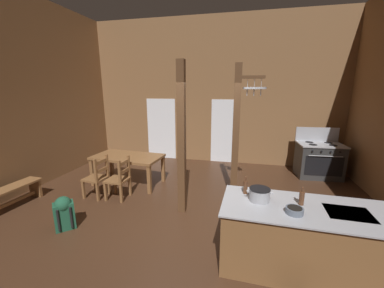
% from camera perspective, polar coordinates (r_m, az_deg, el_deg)
% --- Properties ---
extents(ground_plane, '(8.62, 8.53, 0.10)m').
position_cam_1_polar(ground_plane, '(4.53, -2.78, -19.26)').
color(ground_plane, '#422819').
extents(wall_back, '(8.62, 0.14, 4.54)m').
position_cam_1_polar(wall_back, '(7.67, 5.17, 12.45)').
color(wall_back, brown).
rests_on(wall_back, ground_plane).
extents(glazed_door_back_left, '(1.00, 0.01, 2.05)m').
position_cam_1_polar(glazed_door_back_left, '(8.15, -7.46, 3.65)').
color(glazed_door_back_left, white).
rests_on(glazed_door_back_left, ground_plane).
extents(glazed_panel_back_right, '(0.84, 0.01, 2.05)m').
position_cam_1_polar(glazed_panel_back_right, '(7.68, 7.80, 3.04)').
color(glazed_panel_back_right, white).
rests_on(glazed_panel_back_right, ground_plane).
extents(kitchen_island, '(2.19, 1.02, 0.90)m').
position_cam_1_polar(kitchen_island, '(3.67, 25.47, -20.09)').
color(kitchen_island, brown).
rests_on(kitchen_island, ground_plane).
extents(stove_range, '(1.20, 0.89, 1.32)m').
position_cam_1_polar(stove_range, '(7.33, 28.46, -3.36)').
color(stove_range, '#323232').
rests_on(stove_range, ground_plane).
extents(support_post_with_pot_rack, '(0.64, 0.23, 2.89)m').
position_cam_1_polar(support_post_with_pot_rack, '(5.02, 11.04, 3.60)').
color(support_post_with_pot_rack, brown).
rests_on(support_post_with_pot_rack, ground_plane).
extents(support_post_center, '(0.14, 0.14, 2.89)m').
position_cam_1_polar(support_post_center, '(4.37, -2.55, 0.84)').
color(support_post_center, brown).
rests_on(support_post_center, ground_plane).
extents(dining_table, '(1.76, 1.03, 0.74)m').
position_cam_1_polar(dining_table, '(6.14, -15.37, -3.56)').
color(dining_table, brown).
rests_on(dining_table, ground_plane).
extents(ladderback_chair_near_window, '(0.48, 0.48, 0.95)m').
position_cam_1_polar(ladderback_chair_near_window, '(5.68, -22.03, -7.61)').
color(ladderback_chair_near_window, brown).
rests_on(ladderback_chair_near_window, ground_plane).
extents(ladderback_chair_by_post, '(0.45, 0.45, 0.95)m').
position_cam_1_polar(ladderback_chair_by_post, '(5.43, -17.25, -8.16)').
color(ladderback_chair_by_post, brown).
rests_on(ladderback_chair_by_post, ground_plane).
extents(backpack, '(0.38, 0.39, 0.60)m').
position_cam_1_polar(backpack, '(4.76, -28.71, -14.28)').
color(backpack, '#1E5138').
rests_on(backpack, ground_plane).
extents(stockpot_on_counter, '(0.35, 0.28, 0.18)m').
position_cam_1_polar(stockpot_on_counter, '(3.39, 16.12, -11.73)').
color(stockpot_on_counter, '#A8AAB2').
rests_on(stockpot_on_counter, kitchen_island).
extents(mixing_bowl_on_counter, '(0.21, 0.21, 0.08)m').
position_cam_1_polar(mixing_bowl_on_counter, '(3.24, 23.68, -14.62)').
color(mixing_bowl_on_counter, slate).
rests_on(mixing_bowl_on_counter, kitchen_island).
extents(bottle_tall_on_counter, '(0.06, 0.06, 0.26)m').
position_cam_1_polar(bottle_tall_on_counter, '(3.54, 12.88, -10.12)').
color(bottle_tall_on_counter, '#56331E').
rests_on(bottle_tall_on_counter, kitchen_island).
extents(bottle_short_on_counter, '(0.07, 0.07, 0.24)m').
position_cam_1_polar(bottle_short_on_counter, '(3.47, 25.13, -11.77)').
color(bottle_short_on_counter, '#56331E').
rests_on(bottle_short_on_counter, kitchen_island).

